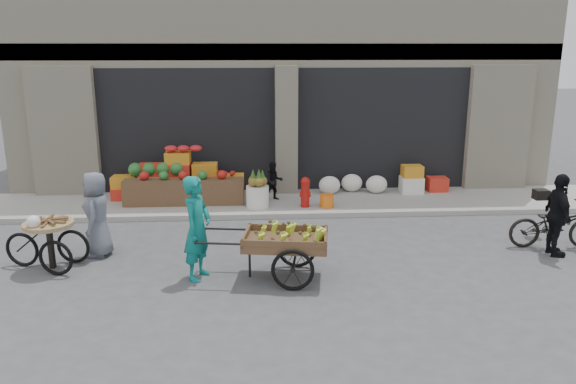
{
  "coord_description": "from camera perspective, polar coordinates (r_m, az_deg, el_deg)",
  "views": [
    {
      "loc": [
        -0.82,
        -8.93,
        3.77
      ],
      "look_at": [
        -0.19,
        1.2,
        1.1
      ],
      "focal_mm": 35.0,
      "sensor_mm": 36.0,
      "label": 1
    }
  ],
  "objects": [
    {
      "name": "sidewalk",
      "position": [
        13.57,
        0.06,
        -1.12
      ],
      "size": [
        18.0,
        2.2,
        0.12
      ],
      "primitive_type": "cube",
      "color": "gray",
      "rests_on": "ground"
    },
    {
      "name": "right_bay_goods",
      "position": [
        14.45,
        10.31,
        1.05
      ],
      "size": [
        3.35,
        0.6,
        0.7
      ],
      "color": "silver",
      "rests_on": "sidewalk"
    },
    {
      "name": "pineapple_bin",
      "position": [
        12.98,
        -3.11,
        -0.46
      ],
      "size": [
        0.52,
        0.52,
        0.5
      ],
      "primitive_type": "cylinder",
      "color": "silver",
      "rests_on": "sidewalk"
    },
    {
      "name": "building",
      "position": [
        16.99,
        -0.8,
        13.39
      ],
      "size": [
        14.0,
        6.45,
        7.0
      ],
      "color": "beige",
      "rests_on": "ground"
    },
    {
      "name": "vendor_grey",
      "position": [
        10.78,
        -18.84,
        -2.15
      ],
      "size": [
        0.52,
        0.78,
        1.57
      ],
      "primitive_type": "imported",
      "rotation": [
        0.0,
        0.0,
        -1.54
      ],
      "color": "slate",
      "rests_on": "ground"
    },
    {
      "name": "banana_cart",
      "position": [
        9.21,
        -0.55,
        -4.67
      ],
      "size": [
        2.43,
        1.26,
        0.97
      ],
      "rotation": [
        0.0,
        0.0,
        -0.14
      ],
      "color": "brown",
      "rests_on": "ground"
    },
    {
      "name": "fruit_display",
      "position": [
        13.77,
        -10.39,
        1.49
      ],
      "size": [
        3.1,
        1.12,
        1.24
      ],
      "color": "red",
      "rests_on": "sidewalk"
    },
    {
      "name": "seated_person",
      "position": [
        13.52,
        -1.45,
        1.11
      ],
      "size": [
        0.51,
        0.43,
        0.93
      ],
      "primitive_type": "imported",
      "rotation": [
        0.0,
        0.0,
        0.17
      ],
      "color": "black",
      "rests_on": "sidewalk"
    },
    {
      "name": "vendor_woman",
      "position": [
        9.29,
        -9.21,
        -3.63
      ],
      "size": [
        0.62,
        0.74,
        1.74
      ],
      "primitive_type": "imported",
      "rotation": [
        0.0,
        0.0,
        1.21
      ],
      "color": "#0E706B",
      "rests_on": "ground"
    },
    {
      "name": "ground",
      "position": [
        9.73,
        1.59,
        -8.06
      ],
      "size": [
        80.0,
        80.0,
        0.0
      ],
      "primitive_type": "plane",
      "color": "#424244",
      "rests_on": "ground"
    },
    {
      "name": "fire_hydrant",
      "position": [
        12.95,
        1.75,
        0.13
      ],
      "size": [
        0.22,
        0.22,
        0.71
      ],
      "color": "#A5140F",
      "rests_on": "sidewalk"
    },
    {
      "name": "bicycle",
      "position": [
        11.83,
        25.48,
        -3.04
      ],
      "size": [
        1.76,
        0.74,
        0.9
      ],
      "primitive_type": "imported",
      "rotation": [
        0.0,
        0.0,
        1.49
      ],
      "color": "black",
      "rests_on": "ground"
    },
    {
      "name": "tricycle_cart",
      "position": [
        10.5,
        -23.08,
        -4.26
      ],
      "size": [
        1.46,
        1.0,
        0.95
      ],
      "rotation": [
        0.0,
        0.0,
        -0.22
      ],
      "color": "#9E7F51",
      "rests_on": "ground"
    },
    {
      "name": "orange_bucket",
      "position": [
        13.02,
        3.96,
        -0.89
      ],
      "size": [
        0.32,
        0.32,
        0.3
      ],
      "primitive_type": "cylinder",
      "color": "orange",
      "rests_on": "sidewalk"
    },
    {
      "name": "cyclist",
      "position": [
        11.31,
        25.72,
        -2.14
      ],
      "size": [
        0.45,
        0.93,
        1.54
      ],
      "primitive_type": "imported",
      "rotation": [
        0.0,
        0.0,
        1.49
      ],
      "color": "black",
      "rests_on": "ground"
    }
  ]
}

